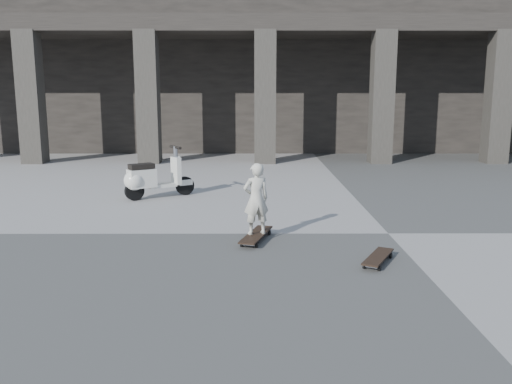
{
  "coord_description": "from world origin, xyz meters",
  "views": [
    {
      "loc": [
        -2.12,
        -8.26,
        2.22
      ],
      "look_at": [
        -2.09,
        0.09,
        0.65
      ],
      "focal_mm": 38.0,
      "sensor_mm": 36.0,
      "label": 1
    }
  ],
  "objects_px": {
    "child": "(256,199)",
    "scooter": "(148,179)",
    "longboard": "(256,235)",
    "skateboard_spare": "(378,258)"
  },
  "relations": [
    {
      "from": "child",
      "to": "longboard",
      "type": "bearing_deg",
      "value": 180.0
    },
    {
      "from": "child",
      "to": "scooter",
      "type": "bearing_deg",
      "value": -73.71
    },
    {
      "from": "child",
      "to": "scooter",
      "type": "distance_m",
      "value": 3.9
    },
    {
      "from": "longboard",
      "to": "skateboard_spare",
      "type": "distance_m",
      "value": 1.92
    },
    {
      "from": "longboard",
      "to": "child",
      "type": "distance_m",
      "value": 0.56
    },
    {
      "from": "skateboard_spare",
      "to": "child",
      "type": "bearing_deg",
      "value": 82.94
    },
    {
      "from": "longboard",
      "to": "scooter",
      "type": "relative_size",
      "value": 0.8
    },
    {
      "from": "longboard",
      "to": "scooter",
      "type": "bearing_deg",
      "value": 50.89
    },
    {
      "from": "scooter",
      "to": "longboard",
      "type": "bearing_deg",
      "value": -87.25
    },
    {
      "from": "scooter",
      "to": "child",
      "type": "bearing_deg",
      "value": -87.25
    }
  ]
}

